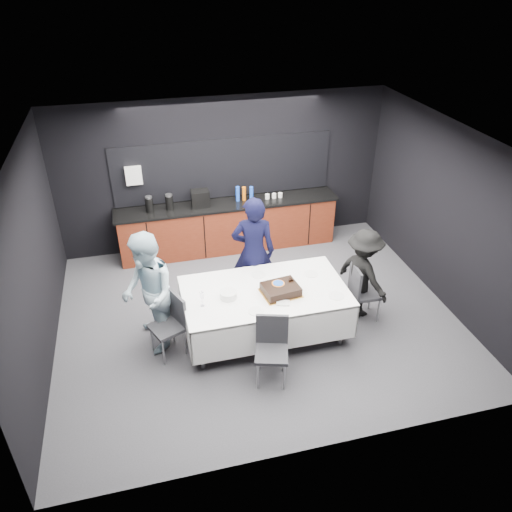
{
  "coord_description": "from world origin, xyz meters",
  "views": [
    {
      "loc": [
        -1.54,
        -5.94,
        4.87
      ],
      "look_at": [
        0.0,
        0.1,
        1.05
      ],
      "focal_mm": 35.0,
      "sensor_mm": 36.0,
      "label": 1
    }
  ],
  "objects_px": {
    "cake_assembly": "(281,289)",
    "chair_near": "(272,344)",
    "person_left": "(148,294)",
    "party_table": "(265,298)",
    "champagne_flute": "(202,296)",
    "chair_left": "(172,321)",
    "chair_right": "(361,289)",
    "plate_stack": "(228,295)",
    "person_right": "(363,274)",
    "person_center": "(253,252)"
  },
  "relations": [
    {
      "from": "plate_stack",
      "to": "chair_right",
      "type": "distance_m",
      "value": 2.06
    },
    {
      "from": "person_right",
      "to": "party_table",
      "type": "bearing_deg",
      "value": 73.61
    },
    {
      "from": "cake_assembly",
      "to": "chair_left",
      "type": "distance_m",
      "value": 1.57
    },
    {
      "from": "champagne_flute",
      "to": "person_center",
      "type": "height_order",
      "value": "person_center"
    },
    {
      "from": "person_right",
      "to": "person_left",
      "type": "bearing_deg",
      "value": 68.6
    },
    {
      "from": "party_table",
      "to": "cake_assembly",
      "type": "bearing_deg",
      "value": -32.65
    },
    {
      "from": "champagne_flute",
      "to": "person_right",
      "type": "height_order",
      "value": "person_right"
    },
    {
      "from": "chair_left",
      "to": "chair_right",
      "type": "xyz_separation_m",
      "value": [
        2.84,
        0.06,
        0.0
      ]
    },
    {
      "from": "chair_left",
      "to": "chair_right",
      "type": "bearing_deg",
      "value": 1.23
    },
    {
      "from": "champagne_flute",
      "to": "chair_left",
      "type": "bearing_deg",
      "value": 167.95
    },
    {
      "from": "party_table",
      "to": "person_left",
      "type": "distance_m",
      "value": 1.63
    },
    {
      "from": "cake_assembly",
      "to": "chair_near",
      "type": "relative_size",
      "value": 0.62
    },
    {
      "from": "party_table",
      "to": "plate_stack",
      "type": "relative_size",
      "value": 9.9
    },
    {
      "from": "cake_assembly",
      "to": "champagne_flute",
      "type": "distance_m",
      "value": 1.11
    },
    {
      "from": "chair_left",
      "to": "person_center",
      "type": "relative_size",
      "value": 0.5
    },
    {
      "from": "party_table",
      "to": "plate_stack",
      "type": "height_order",
      "value": "plate_stack"
    },
    {
      "from": "party_table",
      "to": "champagne_flute",
      "type": "bearing_deg",
      "value": -171.31
    },
    {
      "from": "champagne_flute",
      "to": "chair_left",
      "type": "distance_m",
      "value": 0.59
    },
    {
      "from": "party_table",
      "to": "chair_left",
      "type": "relative_size",
      "value": 2.51
    },
    {
      "from": "chair_right",
      "to": "person_center",
      "type": "bearing_deg",
      "value": 150.95
    },
    {
      "from": "champagne_flute",
      "to": "chair_near",
      "type": "relative_size",
      "value": 0.24
    },
    {
      "from": "chair_near",
      "to": "person_center",
      "type": "xyz_separation_m",
      "value": [
        0.18,
        1.68,
        0.38
      ]
    },
    {
      "from": "person_center",
      "to": "person_left",
      "type": "xyz_separation_m",
      "value": [
        -1.64,
        -0.67,
        -0.02
      ]
    },
    {
      "from": "plate_stack",
      "to": "chair_right",
      "type": "relative_size",
      "value": 0.25
    },
    {
      "from": "cake_assembly",
      "to": "person_center",
      "type": "distance_m",
      "value": 0.97
    },
    {
      "from": "cake_assembly",
      "to": "champagne_flute",
      "type": "relative_size",
      "value": 2.57
    },
    {
      "from": "chair_near",
      "to": "plate_stack",
      "type": "bearing_deg",
      "value": 116.24
    },
    {
      "from": "chair_left",
      "to": "person_left",
      "type": "height_order",
      "value": "person_left"
    },
    {
      "from": "cake_assembly",
      "to": "champagne_flute",
      "type": "height_order",
      "value": "champagne_flute"
    },
    {
      "from": "cake_assembly",
      "to": "plate_stack",
      "type": "relative_size",
      "value": 2.45
    },
    {
      "from": "cake_assembly",
      "to": "plate_stack",
      "type": "bearing_deg",
      "value": 173.86
    },
    {
      "from": "party_table",
      "to": "chair_near",
      "type": "bearing_deg",
      "value": -98.96
    },
    {
      "from": "cake_assembly",
      "to": "chair_right",
      "type": "bearing_deg",
      "value": 6.06
    },
    {
      "from": "plate_stack",
      "to": "chair_near",
      "type": "relative_size",
      "value": 0.25
    },
    {
      "from": "cake_assembly",
      "to": "person_left",
      "type": "height_order",
      "value": "person_left"
    },
    {
      "from": "person_center",
      "to": "champagne_flute",
      "type": "bearing_deg",
      "value": 57.52
    },
    {
      "from": "person_center",
      "to": "person_right",
      "type": "height_order",
      "value": "person_center"
    },
    {
      "from": "party_table",
      "to": "chair_near",
      "type": "xyz_separation_m",
      "value": [
        -0.13,
        -0.85,
        -0.11
      ]
    },
    {
      "from": "chair_right",
      "to": "person_left",
      "type": "xyz_separation_m",
      "value": [
        -3.11,
        0.14,
        0.36
      ]
    },
    {
      "from": "cake_assembly",
      "to": "champagne_flute",
      "type": "xyz_separation_m",
      "value": [
        -1.11,
        -0.01,
        0.09
      ]
    },
    {
      "from": "person_right",
      "to": "chair_right",
      "type": "bearing_deg",
      "value": 133.04
    },
    {
      "from": "plate_stack",
      "to": "party_table",
      "type": "bearing_deg",
      "value": 5.11
    },
    {
      "from": "chair_near",
      "to": "person_right",
      "type": "xyz_separation_m",
      "value": [
        1.69,
        0.97,
        0.19
      ]
    },
    {
      "from": "party_table",
      "to": "chair_near",
      "type": "distance_m",
      "value": 0.87
    },
    {
      "from": "party_table",
      "to": "person_right",
      "type": "xyz_separation_m",
      "value": [
        1.56,
        0.12,
        0.09
      ]
    },
    {
      "from": "plate_stack",
      "to": "champagne_flute",
      "type": "bearing_deg",
      "value": -166.39
    },
    {
      "from": "chair_left",
      "to": "chair_right",
      "type": "distance_m",
      "value": 2.85
    },
    {
      "from": "chair_left",
      "to": "chair_near",
      "type": "bearing_deg",
      "value": -33.83
    },
    {
      "from": "chair_right",
      "to": "chair_near",
      "type": "xyz_separation_m",
      "value": [
        -1.64,
        -0.87,
        0.0
      ]
    },
    {
      "from": "plate_stack",
      "to": "chair_right",
      "type": "height_order",
      "value": "chair_right"
    }
  ]
}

